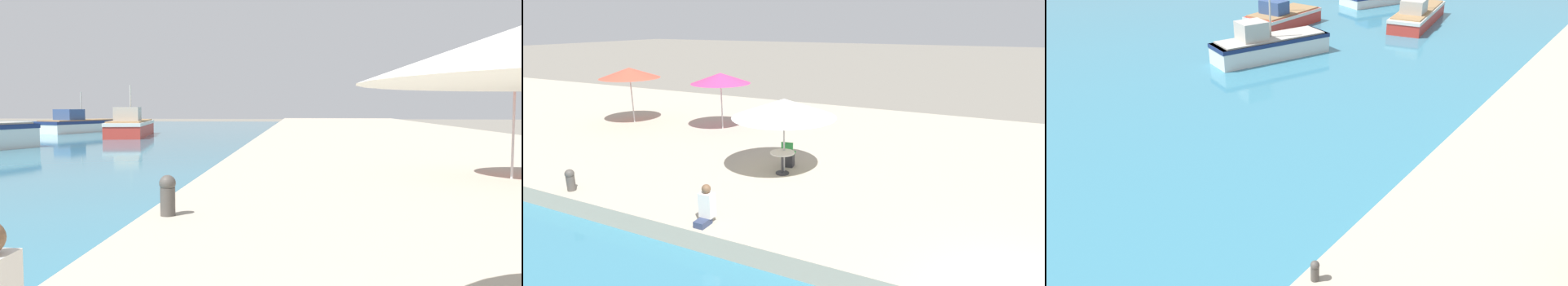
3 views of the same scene
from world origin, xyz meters
TOP-DOWN VIEW (x-y plane):
  - quay_promenade at (8.00, 37.00)m, footprint 16.00×90.00m
  - fishing_boat_far at (-10.62, 42.66)m, footprint 4.21×9.34m
  - fishing_boat_distant at (-17.14, 48.26)m, footprint 5.70×8.52m
  - cafe_umbrella_striped at (7.62, 17.00)m, footprint 2.84×2.84m
  - mooring_bollard at (0.43, 12.24)m, footprint 0.26×0.26m

SIDE VIEW (x-z plane):
  - quay_promenade at x=8.00m, z-range 0.00..0.57m
  - fishing_boat_distant at x=-17.14m, z-range -1.04..2.55m
  - fishing_boat_far at x=-10.62m, z-range -1.15..2.79m
  - mooring_bollard at x=0.43m, z-range 0.59..1.24m
  - cafe_umbrella_striped at x=7.62m, z-range 1.66..4.33m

